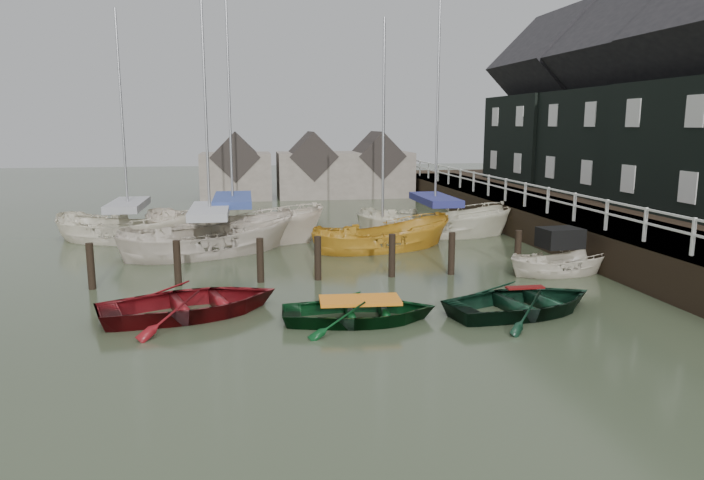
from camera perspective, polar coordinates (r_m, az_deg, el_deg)
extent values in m
plane|color=#2B3421|center=(17.28, 2.02, -5.86)|extent=(120.00, 120.00, 0.00)
cube|color=black|center=(29.43, 16.42, 3.30)|extent=(3.00, 32.00, 0.20)
cube|color=silver|center=(28.69, 13.82, 5.36)|extent=(0.06, 32.00, 0.06)
cube|color=silver|center=(28.73, 13.78, 4.57)|extent=(0.06, 32.00, 0.06)
cube|color=black|center=(32.39, 25.07, 0.86)|extent=(14.00, 38.00, 1.50)
cube|color=black|center=(33.69, 23.67, 8.15)|extent=(6.00, 7.00, 5.00)
cube|color=black|center=(33.85, 24.22, 15.34)|extent=(6.11, 7.14, 6.11)
cube|color=black|center=(39.74, 18.13, 8.73)|extent=(6.40, 7.00, 5.00)
cube|color=black|center=(39.88, 18.49, 14.84)|extent=(6.52, 7.14, 6.52)
cylinder|color=black|center=(20.27, -22.62, -2.77)|extent=(0.22, 0.22, 1.80)
cylinder|color=black|center=(19.84, -15.57, -2.60)|extent=(0.22, 0.22, 1.80)
cylinder|color=black|center=(19.73, -8.32, -2.40)|extent=(0.22, 0.22, 1.80)
cylinder|color=black|center=(19.85, -3.12, -2.23)|extent=(0.22, 0.22, 1.80)
cylinder|color=black|center=(20.25, 3.65, -1.98)|extent=(0.22, 0.22, 1.80)
cylinder|color=black|center=(20.79, 9.02, -1.76)|extent=(0.22, 0.22, 1.80)
cylinder|color=black|center=(21.63, 14.81, -1.50)|extent=(0.22, 0.22, 1.80)
cube|color=#665B51|center=(42.38, -10.49, 5.76)|extent=(4.50, 4.00, 3.00)
cube|color=#282321|center=(42.29, -10.55, 7.52)|extent=(3.18, 4.08, 3.18)
cube|color=#665B51|center=(42.60, -3.72, 5.94)|extent=(4.50, 4.00, 3.00)
cube|color=#282321|center=(42.51, -3.74, 7.68)|extent=(3.18, 4.08, 3.18)
cube|color=#665B51|center=(43.29, 2.25, 6.02)|extent=(4.50, 4.00, 3.00)
cube|color=#282321|center=(43.21, 2.26, 7.74)|extent=(3.18, 4.08, 3.18)
imported|color=#630E12|center=(16.83, -14.33, -6.64)|extent=(5.34, 4.47, 0.95)
imported|color=black|center=(15.83, 0.72, -7.40)|extent=(4.03, 3.00, 0.80)
imported|color=black|center=(17.10, 15.34, -6.41)|extent=(4.88, 3.96, 0.89)
imported|color=beige|center=(21.82, 18.46, -2.94)|extent=(3.80, 1.72, 1.43)
cube|color=black|center=(21.76, 18.40, 0.19)|extent=(1.38, 1.11, 0.65)
imported|color=beige|center=(24.59, -12.65, -1.17)|extent=(7.56, 5.37, 2.74)
cylinder|color=#B2B2B7|center=(24.13, -13.23, 12.86)|extent=(0.10, 0.10, 8.93)
cube|color=#95959A|center=(24.33, -12.81, 2.58)|extent=(4.14, 2.91, 0.30)
imported|color=beige|center=(26.98, -10.66, -0.08)|extent=(8.16, 4.82, 2.96)
cylinder|color=#B2B2B7|center=(26.59, -11.14, 13.66)|extent=(0.10, 0.10, 9.58)
cube|color=navy|center=(26.72, -10.79, 3.61)|extent=(4.48, 2.60, 0.30)
imported|color=gold|center=(24.87, 2.77, -0.80)|extent=(6.40, 3.72, 2.33)
cylinder|color=#B2B2B7|center=(24.39, 2.88, 10.85)|extent=(0.10, 0.10, 7.49)
imported|color=beige|center=(28.17, 7.50, 0.46)|extent=(7.27, 3.71, 2.68)
cylinder|color=#B2B2B7|center=(27.77, 7.80, 12.67)|extent=(0.10, 0.10, 8.99)
cube|color=navy|center=(27.94, 7.58, 3.67)|extent=(3.99, 1.99, 0.30)
imported|color=beige|center=(28.10, -19.52, -0.09)|extent=(7.13, 4.68, 2.58)
cylinder|color=#B2B2B7|center=(27.68, -20.22, 10.98)|extent=(0.10, 0.10, 7.98)
cube|color=gray|center=(27.88, -19.72, 3.02)|extent=(3.91, 2.53, 0.30)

